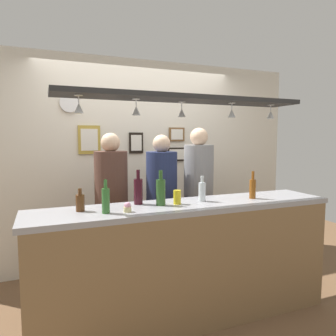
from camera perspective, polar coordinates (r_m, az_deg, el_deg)
ground_plane at (r=3.41m, az=0.68°, el=-22.83°), size 8.00×8.00×0.00m
back_wall at (r=4.05m, az=-5.30°, el=0.96°), size 4.40×0.06×2.60m
bar_counter at (r=2.70m, az=4.97°, el=-14.31°), size 2.70×0.55×1.05m
overhead_glass_rack at (r=2.75m, az=3.19°, el=12.53°), size 2.20×0.36×0.04m
hanging_wineglass_far_left at (r=2.45m, az=-15.94°, el=10.57°), size 0.07×0.07×0.13m
hanging_wineglass_left at (r=2.59m, az=-5.82°, el=10.46°), size 0.07×0.07×0.13m
hanging_wineglass_center_left at (r=2.79m, az=2.52°, el=10.13°), size 0.07×0.07×0.13m
hanging_wineglass_center at (r=2.92m, az=11.54°, el=9.81°), size 0.07×0.07×0.13m
hanging_wineglass_center_right at (r=3.18m, az=18.19°, el=9.28°), size 0.07×0.07×0.13m
person_left_brown_shirt at (r=3.30m, az=-10.27°, el=-5.28°), size 0.34×0.34×1.67m
person_middle_navy_shirt at (r=3.45m, az=-1.16°, el=-4.89°), size 0.34×0.34×1.65m
person_right_grey_shirt at (r=3.63m, az=5.58°, el=-3.58°), size 0.34×0.34×1.73m
bottle_champagne_green at (r=2.66m, az=-1.33°, el=-4.30°), size 0.08×0.08×0.30m
bottle_beer_amber_tall at (r=3.06m, az=15.16°, el=-3.54°), size 0.06×0.06×0.26m
bottle_beer_green_import at (r=2.43m, az=-11.27°, el=-5.71°), size 0.06×0.06×0.26m
bottle_wine_dark_red at (r=2.72m, az=-5.44°, el=-4.13°), size 0.08×0.08×0.30m
bottle_beer_brown_stubby at (r=2.55m, az=-15.71°, el=-6.05°), size 0.07×0.07×0.18m
bottle_soda_clear at (r=2.85m, az=6.22°, el=-4.21°), size 0.06×0.06×0.23m
drink_can at (r=2.72m, az=1.69°, el=-5.32°), size 0.07×0.07×0.12m
cupcake at (r=2.46m, az=-7.40°, el=-7.13°), size 0.06×0.06×0.08m
picture_frame_caricature at (r=3.86m, az=-14.15°, el=5.02°), size 0.26×0.02×0.34m
picture_frame_lower_pair at (r=4.18m, az=1.65°, el=2.50°), size 0.30×0.02×0.18m
picture_frame_crest at (r=3.99m, az=-5.83°, el=4.58°), size 0.18×0.02×0.26m
picture_frame_upper_small at (r=4.18m, az=1.60°, el=6.14°), size 0.22×0.02×0.18m
wall_clock at (r=3.86m, az=-17.51°, el=11.26°), size 0.22×0.03×0.22m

